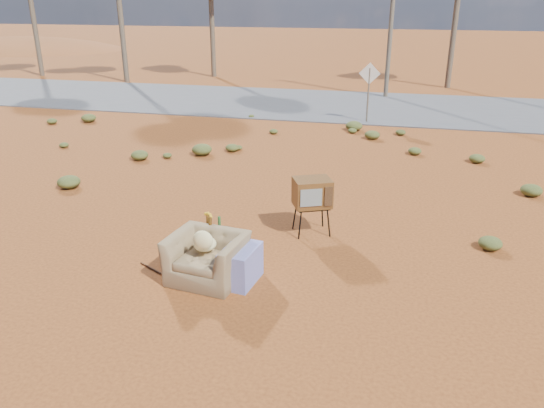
# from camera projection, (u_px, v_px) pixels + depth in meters

# --- Properties ---
(ground) EXTENTS (140.00, 140.00, 0.00)m
(ground) POSITION_uv_depth(u_px,v_px,m) (234.00, 267.00, 9.36)
(ground) COLOR #964D1E
(ground) RESTS_ON ground
(highway) EXTENTS (140.00, 7.00, 0.04)m
(highway) POSITION_uv_depth(u_px,v_px,m) (336.00, 105.00, 22.91)
(highway) COLOR #565659
(highway) RESTS_ON ground
(dirt_mound) EXTENTS (26.00, 18.00, 2.00)m
(dirt_mound) POSITION_uv_depth(u_px,v_px,m) (21.00, 49.00, 46.53)
(dirt_mound) COLOR brown
(dirt_mound) RESTS_ON ground
(armchair) EXTENTS (1.53, 0.94, 1.06)m
(armchair) POSITION_uv_depth(u_px,v_px,m) (213.00, 253.00, 8.78)
(armchair) COLOR olive
(armchair) RESTS_ON ground
(tv_unit) EXTENTS (0.88, 0.80, 1.14)m
(tv_unit) POSITION_uv_depth(u_px,v_px,m) (312.00, 193.00, 10.39)
(tv_unit) COLOR black
(tv_unit) RESTS_ON ground
(side_table) EXTENTS (0.46, 0.46, 0.91)m
(side_table) POSITION_uv_depth(u_px,v_px,m) (212.00, 228.00, 9.31)
(side_table) COLOR #3A2915
(side_table) RESTS_ON ground
(rusty_bar) EXTENTS (1.17, 0.65, 0.03)m
(rusty_bar) POSITION_uv_depth(u_px,v_px,m) (164.00, 275.00, 9.06)
(rusty_bar) COLOR #522C16
(rusty_bar) RESTS_ON ground
(road_sign) EXTENTS (0.78, 0.06, 2.19)m
(road_sign) POSITION_uv_depth(u_px,v_px,m) (369.00, 82.00, 19.33)
(road_sign) COLOR brown
(road_sign) RESTS_ON ground
(utility_pole_center) EXTENTS (1.40, 0.20, 8.00)m
(utility_pole_center) POSITION_uv_depth(u_px,v_px,m) (393.00, 2.00, 23.22)
(utility_pole_center) COLOR brown
(utility_pole_center) RESTS_ON ground
(scrub_patch) EXTENTS (17.49, 8.07, 0.33)m
(scrub_patch) POSITION_uv_depth(u_px,v_px,m) (254.00, 178.00, 13.47)
(scrub_patch) COLOR #535927
(scrub_patch) RESTS_ON ground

